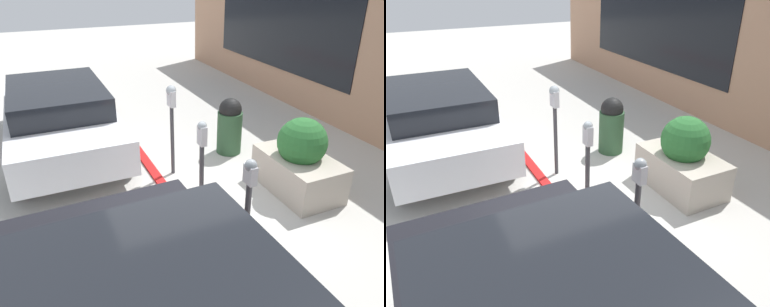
% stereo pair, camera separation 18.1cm
% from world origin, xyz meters
% --- Properties ---
extents(ground_plane, '(40.00, 40.00, 0.00)m').
position_xyz_m(ground_plane, '(0.00, 0.00, 0.00)').
color(ground_plane, beige).
extents(curb_strip, '(19.00, 0.16, 0.04)m').
position_xyz_m(curb_strip, '(0.00, 0.08, 0.02)').
color(curb_strip, red).
rests_on(curb_strip, ground_plane).
extents(parking_meter_nearest, '(0.17, 0.14, 1.41)m').
position_xyz_m(parking_meter_nearest, '(-1.24, -0.24, 0.95)').
color(parking_meter_nearest, '#38383D').
rests_on(parking_meter_nearest, ground_plane).
extents(parking_meter_second, '(0.15, 0.13, 1.41)m').
position_xyz_m(parking_meter_second, '(-0.01, -0.23, 0.94)').
color(parking_meter_second, '#38383D').
rests_on(parking_meter_second, ground_plane).
extents(parking_meter_middle, '(0.19, 0.16, 1.59)m').
position_xyz_m(parking_meter_middle, '(1.19, -0.24, 1.15)').
color(parking_meter_middle, '#38383D').
rests_on(parking_meter_middle, ground_plane).
extents(planter_box, '(1.40, 0.86, 1.24)m').
position_xyz_m(planter_box, '(-0.14, -1.88, 0.51)').
color(planter_box, '#B2A899').
rests_on(planter_box, ground_plane).
extents(parked_car_middle, '(4.58, 1.95, 1.35)m').
position_xyz_m(parked_car_middle, '(2.96, 1.40, 0.74)').
color(parked_car_middle, silver).
rests_on(parked_car_middle, ground_plane).
extents(trash_bin, '(0.48, 0.48, 1.10)m').
position_xyz_m(trash_bin, '(1.54, -1.55, 0.55)').
color(trash_bin, '#2D5133').
rests_on(trash_bin, ground_plane).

